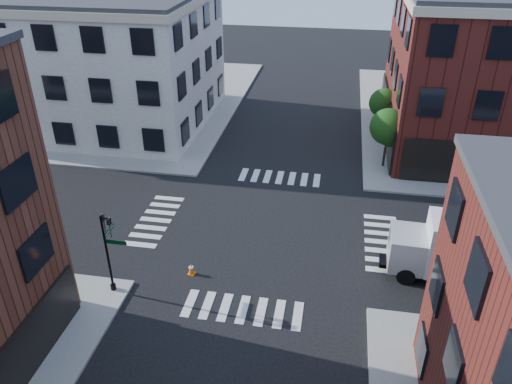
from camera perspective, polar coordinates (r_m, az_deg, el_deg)
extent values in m
plane|color=black|center=(30.57, 1.02, -4.43)|extent=(120.00, 120.00, 0.00)
cube|color=gray|center=(54.98, -17.84, 10.21)|extent=(30.00, 30.00, 0.15)
cube|color=beige|center=(48.34, -19.25, 14.18)|extent=(22.00, 16.00, 11.00)
cylinder|color=black|center=(38.80, 14.42, 3.93)|extent=(0.18, 0.18, 1.47)
cylinder|color=black|center=(38.49, 14.55, 4.92)|extent=(0.12, 0.12, 1.47)
sphere|color=#15390F|center=(37.84, 14.87, 7.22)|extent=(2.69, 2.69, 2.69)
sphere|color=#15390F|center=(37.98, 15.15, 6.37)|extent=(1.85, 1.85, 1.85)
cylinder|color=black|center=(44.31, 14.03, 7.17)|extent=(0.18, 0.18, 1.33)
cylinder|color=black|center=(44.07, 14.14, 7.97)|extent=(0.12, 0.12, 1.33)
sphere|color=#15390F|center=(43.55, 14.38, 9.82)|extent=(2.43, 2.43, 2.43)
sphere|color=#15390F|center=(43.64, 14.64, 9.14)|extent=(1.67, 1.67, 1.67)
cylinder|color=black|center=(25.78, -16.61, -6.94)|extent=(0.12, 0.12, 4.60)
cylinder|color=black|center=(26.98, -16.00, -10.36)|extent=(0.28, 0.28, 0.30)
cube|color=#053819|center=(25.08, -15.75, -5.55)|extent=(1.10, 0.03, 0.22)
cube|color=#053819|center=(25.56, -16.46, -4.25)|extent=(0.03, 1.10, 0.22)
imported|color=black|center=(24.82, -16.31, -3.95)|extent=(0.22, 0.18, 1.10)
imported|color=black|center=(25.19, -17.01, -3.52)|extent=(0.18, 0.22, 1.10)
cube|color=silver|center=(28.08, 24.60, -5.97)|extent=(5.73, 2.66, 3.01)
cube|color=maroon|center=(27.10, 25.02, -7.46)|extent=(2.13, 0.13, 0.68)
cube|color=maroon|center=(29.08, 24.21, -4.58)|extent=(2.13, 0.13, 0.68)
cube|color=#B3B3B5|center=(27.70, 16.95, -6.21)|extent=(2.04, 2.41, 1.94)
cube|color=black|center=(27.41, 15.14, -5.45)|extent=(0.18, 1.85, 0.87)
cube|color=black|center=(28.69, 21.69, -8.31)|extent=(7.80, 1.30, 0.24)
cylinder|color=black|center=(27.48, 16.73, -9.16)|extent=(0.98, 0.38, 0.97)
cylinder|color=black|center=(29.11, 16.56, -6.68)|extent=(0.98, 0.38, 0.97)
cylinder|color=black|center=(28.11, 23.89, -9.71)|extent=(0.98, 0.38, 0.97)
cylinder|color=black|center=(29.71, 23.30, -7.26)|extent=(0.98, 0.38, 0.97)
cube|color=orange|center=(27.46, -7.37, -9.22)|extent=(0.43, 0.43, 0.04)
cone|color=orange|center=(27.26, -7.41, -8.70)|extent=(0.40, 0.40, 0.67)
cylinder|color=white|center=(27.20, -7.43, -8.55)|extent=(0.26, 0.26, 0.08)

